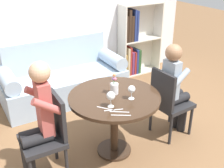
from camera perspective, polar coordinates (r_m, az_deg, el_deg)
name	(u,v)px	position (r m, az deg, el deg)	size (l,w,h in m)	color
ground_plane	(114,151)	(3.44, 0.44, -13.38)	(16.00, 16.00, 0.00)	brown
back_wall	(48,8)	(4.56, -12.87, 14.78)	(5.20, 0.05, 2.70)	silver
round_table	(114,107)	(3.09, 0.47, -4.62)	(1.00, 1.00, 0.74)	#382619
couch	(63,80)	(4.48, -9.83, 0.86)	(1.89, 0.80, 0.92)	#9EB2C6
bookshelf_right	(134,42)	(5.26, 4.52, 8.48)	(0.82, 0.28, 1.32)	silver
chair_left	(49,133)	(2.94, -12.77, -9.78)	(0.43, 0.43, 0.90)	#232326
chair_right	(168,101)	(3.51, 11.38, -3.31)	(0.45, 0.45, 0.90)	#232326
person_left	(38,121)	(2.83, -14.84, -7.24)	(0.43, 0.35, 1.27)	black
person_right	(175,88)	(3.51, 12.60, -0.76)	(0.43, 0.36, 1.21)	black
wine_glass_left	(111,96)	(2.77, -0.24, -2.50)	(0.09, 0.09, 0.17)	white
wine_glass_right	(132,89)	(2.92, 4.01, -1.12)	(0.08, 0.08, 0.15)	white
flower_vase	(114,87)	(3.03, 0.46, -0.57)	(0.09, 0.09, 0.25)	silver
knife_left_setting	(121,115)	(2.69, 1.83, -6.36)	(0.17, 0.11, 0.00)	silver
fork_left_setting	(114,110)	(2.77, 0.32, -5.29)	(0.18, 0.08, 0.00)	silver
knife_right_setting	(106,108)	(2.79, -1.28, -4.99)	(0.12, 0.16, 0.00)	silver
fork_right_setting	(120,112)	(2.74, 1.54, -5.68)	(0.16, 0.12, 0.00)	silver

